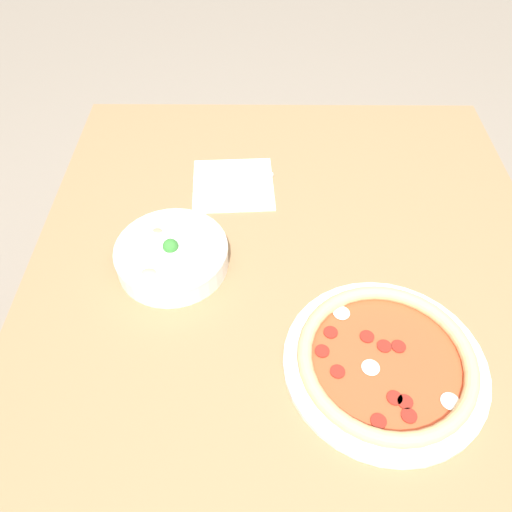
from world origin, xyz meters
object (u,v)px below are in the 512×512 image
at_px(bowl, 172,254).
at_px(fork, 233,191).
at_px(knife, 237,177).
at_px(pizza, 386,361).

distance_m(bowl, fork, 0.25).
bearing_deg(knife, pizza, 111.75).
xyz_separation_m(pizza, fork, (0.46, 0.28, -0.01)).
distance_m(fork, knife, 0.05).
height_order(pizza, knife, pizza).
relative_size(fork, knife, 0.95).
bearing_deg(bowl, fork, -27.46).
distance_m(pizza, bowl, 0.46).
height_order(pizza, fork, pizza).
relative_size(pizza, bowl, 1.55).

